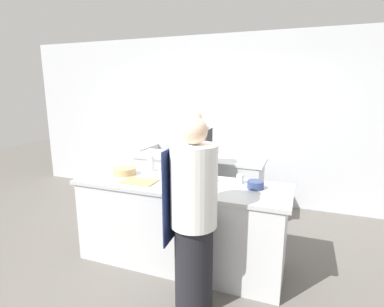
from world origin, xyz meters
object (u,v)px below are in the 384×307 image
oven_range (132,170)px  stockpot (179,147)px  bowl_prep_small (201,176)px  cup (240,179)px  bottle_cooking_oil (183,168)px  chef_at_prep_near (193,218)px  bowl_mixing_large (124,171)px  bottle_olive_oil (180,173)px  bottle_vinegar (204,174)px  bowl_ceramic_blue (255,185)px  chef_at_stove (195,174)px  bottle_wine (151,163)px

oven_range → stockpot: (1.10, -0.37, 0.58)m
bowl_prep_small → cup: (0.46, -0.03, 0.02)m
bottle_cooking_oil → cup: size_ratio=3.07×
chef_at_prep_near → cup: chef_at_prep_near is taller
bowl_mixing_large → cup: cup is taller
bottle_olive_oil → oven_range: bearing=133.8°
bowl_mixing_large → cup: 1.36m
bottle_cooking_oil → bowl_mixing_large: bottle_cooking_oil is taller
bottle_vinegar → bowl_ceramic_blue: 0.55m
stockpot → bottle_cooking_oil: bearing=-64.5°
bottle_vinegar → bowl_prep_small: bearing=117.8°
oven_range → cup: size_ratio=9.35×
bottle_vinegar → bowl_mixing_large: bottle_vinegar is taller
chef_at_stove → bottle_olive_oil: size_ratio=5.26×
bowl_prep_small → bottle_vinegar: bearing=-62.2°
bottle_wine → bowl_prep_small: bottle_wine is taller
oven_range → bowl_mixing_large: bearing=-60.3°
bottle_olive_oil → bottle_vinegar: 0.25m
chef_at_stove → bowl_mixing_large: 0.92m
bowl_prep_small → cup: size_ratio=1.90×
bottle_cooking_oil → bowl_mixing_large: 0.72m
bowl_mixing_large → bowl_prep_small: bearing=11.4°
bottle_wine → bottle_cooking_oil: 0.50m
chef_at_prep_near → bottle_olive_oil: 0.70m
bottle_wine → bottle_cooking_oil: bottle_cooking_oil is taller
bottle_wine → bowl_ceramic_blue: (1.30, -0.21, -0.07)m
bottle_vinegar → bowl_ceramic_blue: bottle_vinegar is taller
chef_at_stove → bottle_olive_oil: (0.11, -0.75, 0.23)m
bottle_vinegar → bottle_wine: (-0.76, 0.24, -0.00)m
bowl_ceramic_blue → cup: bearing=148.6°
bottle_wine → bowl_ceramic_blue: bottle_wine is taller
bowl_mixing_large → bottle_wine: bearing=46.8°
oven_range → cup: cup is taller
chef_at_stove → bottle_vinegar: chef_at_stove is taller
chef_at_prep_near → bottle_vinegar: size_ratio=6.32×
bottle_olive_oil → bowl_mixing_large: bearing=171.5°
bottle_vinegar → bottle_wine: bottle_vinegar is taller
bottle_wine → bowl_ceramic_blue: size_ratio=1.60×
stockpot → bottle_vinegar: bearing=-57.1°
bowl_prep_small → bottle_olive_oil: bearing=-114.0°
bottle_cooking_oil → cup: bearing=3.1°
chef_at_prep_near → chef_at_stove: 1.40m
chef_at_prep_near → bottle_cooking_oil: size_ratio=5.67×
chef_at_stove → stockpot: (-0.52, 0.68, 0.21)m
bowl_mixing_large → bottle_vinegar: bearing=-0.0°
cup → chef_at_prep_near: bearing=-105.4°
chef_at_prep_near → bottle_vinegar: 0.71m
bottle_vinegar → cup: bearing=21.8°
chef_at_stove → cup: bearing=48.9°
bottle_cooking_oil → stockpot: bottle_cooking_oil is taller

